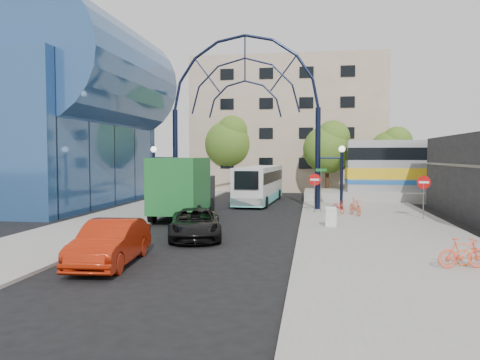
% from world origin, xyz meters
% --- Properties ---
extents(ground, '(120.00, 120.00, 0.00)m').
position_xyz_m(ground, '(0.00, 0.00, 0.00)').
color(ground, black).
rests_on(ground, ground).
extents(sidewalk_east, '(8.00, 56.00, 0.12)m').
position_xyz_m(sidewalk_east, '(8.00, 4.00, 0.06)').
color(sidewalk_east, gray).
rests_on(sidewalk_east, ground).
extents(plaza_west, '(5.00, 50.00, 0.12)m').
position_xyz_m(plaza_west, '(-6.50, 6.00, 0.06)').
color(plaza_west, gray).
rests_on(plaza_west, ground).
extents(gateway_arch, '(13.64, 0.44, 12.10)m').
position_xyz_m(gateway_arch, '(0.00, 14.00, 8.56)').
color(gateway_arch, black).
rests_on(gateway_arch, ground).
extents(stop_sign, '(0.80, 0.07, 2.50)m').
position_xyz_m(stop_sign, '(4.80, 12.00, 1.99)').
color(stop_sign, slate).
rests_on(stop_sign, sidewalk_east).
extents(do_not_enter_sign, '(0.76, 0.07, 2.48)m').
position_xyz_m(do_not_enter_sign, '(11.00, 10.00, 1.98)').
color(do_not_enter_sign, slate).
rests_on(do_not_enter_sign, sidewalk_east).
extents(street_name_sign, '(0.70, 0.70, 2.80)m').
position_xyz_m(street_name_sign, '(5.20, 12.60, 2.13)').
color(street_name_sign, slate).
rests_on(street_name_sign, sidewalk_east).
extents(sandwich_board, '(0.55, 0.61, 0.99)m').
position_xyz_m(sandwich_board, '(5.60, 5.98, 0.74)').
color(sandwich_board, white).
rests_on(sandwich_board, sidewalk_east).
extents(transit_hall, '(16.50, 18.00, 14.50)m').
position_xyz_m(transit_hall, '(-15.30, 15.00, 6.70)').
color(transit_hall, '#2C5187').
rests_on(transit_hall, ground).
extents(apartment_block, '(20.00, 12.10, 14.00)m').
position_xyz_m(apartment_block, '(2.00, 34.97, 7.00)').
color(apartment_block, tan).
rests_on(apartment_block, ground).
extents(tree_north_a, '(4.48, 4.48, 7.00)m').
position_xyz_m(tree_north_a, '(6.12, 25.93, 4.61)').
color(tree_north_a, '#382314').
rests_on(tree_north_a, ground).
extents(tree_north_b, '(5.12, 5.12, 8.00)m').
position_xyz_m(tree_north_b, '(-3.88, 29.93, 5.27)').
color(tree_north_b, '#382314').
rests_on(tree_north_b, ground).
extents(tree_north_c, '(4.16, 4.16, 6.50)m').
position_xyz_m(tree_north_c, '(12.12, 27.93, 4.28)').
color(tree_north_c, '#382314').
rests_on(tree_north_c, ground).
extents(city_bus, '(2.98, 10.63, 2.89)m').
position_xyz_m(city_bus, '(0.49, 18.78, 1.51)').
color(city_bus, silver).
rests_on(city_bus, ground).
extents(green_truck, '(3.03, 7.30, 3.63)m').
position_xyz_m(green_truck, '(-2.94, 8.85, 1.81)').
color(green_truck, black).
rests_on(green_truck, ground).
extents(black_suv, '(3.33, 5.26, 1.35)m').
position_xyz_m(black_suv, '(-0.58, 2.29, 0.68)').
color(black_suv, black).
rests_on(black_suv, ground).
extents(red_sedan, '(2.02, 4.79, 1.54)m').
position_xyz_m(red_sedan, '(-2.20, -3.13, 0.77)').
color(red_sedan, '#9E1F09').
rests_on(red_sedan, ground).
extents(bike_near_a, '(1.14, 1.72, 0.85)m').
position_xyz_m(bike_near_a, '(6.32, 11.86, 0.55)').
color(bike_near_a, '#FD4932').
rests_on(bike_near_a, sidewalk_east).
extents(bike_near_b, '(1.00, 1.80, 1.04)m').
position_xyz_m(bike_near_b, '(7.25, 10.94, 0.64)').
color(bike_near_b, '#F45B30').
rests_on(bike_near_b, sidewalk_east).
extents(bike_far_b, '(1.70, 0.80, 0.98)m').
position_xyz_m(bike_far_b, '(9.47, -2.30, 0.61)').
color(bike_far_b, '#F75031').
rests_on(bike_far_b, sidewalk_east).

